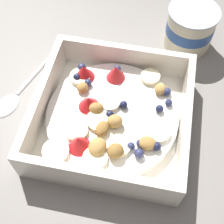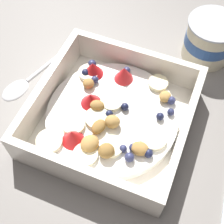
{
  "view_description": "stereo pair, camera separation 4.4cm",
  "coord_description": "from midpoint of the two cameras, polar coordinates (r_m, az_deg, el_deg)",
  "views": [
    {
      "loc": [
        0.05,
        -0.23,
        0.4
      ],
      "look_at": [
        0.01,
        -0.01,
        0.03
      ],
      "focal_mm": 50.31,
      "sensor_mm": 36.0,
      "label": 1
    },
    {
      "loc": [
        0.1,
        -0.22,
        0.4
      ],
      "look_at": [
        0.01,
        -0.01,
        0.03
      ],
      "focal_mm": 50.31,
      "sensor_mm": 36.0,
      "label": 2
    }
  ],
  "objects": [
    {
      "name": "spoon",
      "position": [
        0.52,
        -19.18,
        3.27
      ],
      "size": [
        0.07,
        0.17,
        0.01
      ],
      "color": "silver",
      "rests_on": "ground"
    },
    {
      "name": "yogurt_cup",
      "position": [
        0.55,
        11.74,
        14.62
      ],
      "size": [
        0.08,
        0.08,
        0.07
      ],
      "color": "beige",
      "rests_on": "ground"
    },
    {
      "name": "fruit_bowl",
      "position": [
        0.45,
        -3.0,
        -0.97
      ],
      "size": [
        0.21,
        0.21,
        0.06
      ],
      "color": "white",
      "rests_on": "ground"
    },
    {
      "name": "ground_plane",
      "position": [
        0.47,
        -3.41,
        -1.43
      ],
      "size": [
        2.4,
        2.4,
        0.0
      ],
      "primitive_type": "plane",
      "color": "gray"
    }
  ]
}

